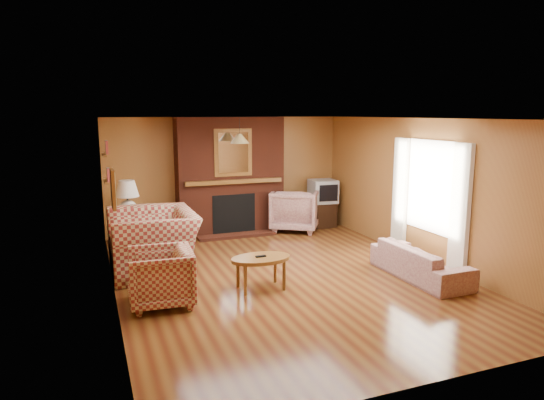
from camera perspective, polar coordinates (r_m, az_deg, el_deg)
name	(u,v)px	position (r m, az deg, el deg)	size (l,w,h in m)	color
floor	(286,276)	(7.56, 1.61, -8.97)	(6.50, 6.50, 0.00)	#4C2210
ceiling	(286,119)	(7.14, 1.71, 9.54)	(6.50, 6.50, 0.00)	white
wall_back	(227,174)	(10.29, -5.35, 3.01)	(6.50, 6.50, 0.00)	olive
wall_front	(428,261)	(4.51, 17.91, -6.83)	(6.50, 6.50, 0.00)	olive
wall_left	(111,212)	(6.71, -18.45, -1.34)	(6.50, 6.50, 0.00)	olive
wall_right	(423,190)	(8.52, 17.36, 1.09)	(6.50, 6.50, 0.00)	olive
fireplace	(230,177)	(10.04, -4.94, 2.74)	(2.20, 0.82, 2.40)	#4C1C10
window_right	(428,197)	(8.35, 17.93, 0.37)	(0.10, 1.85, 2.00)	beige
bookshelf	(107,163)	(8.53, -18.88, 4.17)	(0.09, 0.55, 0.71)	brown
botanical_print	(113,189)	(6.36, -18.19, 1.26)	(0.05, 0.40, 0.50)	brown
pendant_light	(240,139)	(9.31, -3.83, 7.22)	(0.36, 0.36, 0.48)	black
plaid_loveseat	(153,241)	(7.91, -13.81, -4.75)	(1.48, 1.30, 0.96)	maroon
plaid_armchair	(161,277)	(6.55, -12.98, -8.83)	(0.81, 0.83, 0.75)	maroon
floral_sofa	(420,262)	(7.77, 17.04, -6.94)	(1.72, 0.67, 0.50)	#BAA590
floral_armchair	(295,210)	(10.34, 2.76, -1.15)	(0.96, 0.98, 0.89)	#BAA590
coffee_table	(261,261)	(6.93, -1.32, -7.19)	(0.86, 0.53, 0.49)	brown
side_table	(129,234)	(9.32, -16.44, -3.82)	(0.44, 0.44, 0.58)	brown
table_lamp	(127,197)	(9.18, -16.65, 0.31)	(0.42, 0.42, 0.70)	white
tv_stand	(322,214)	(10.77, 5.95, -1.69)	(0.49, 0.45, 0.54)	black
crt_tv	(323,191)	(10.67, 6.02, 1.04)	(0.58, 0.58, 0.50)	#9C9FA3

